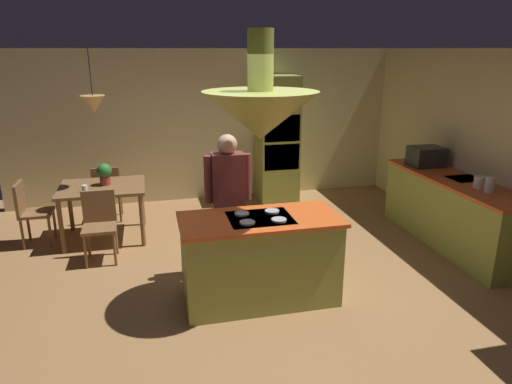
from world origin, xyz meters
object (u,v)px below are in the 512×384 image
object	(u,v)px
kitchen_island	(260,259)
chair_by_back_wall	(107,190)
person_at_island	(228,197)
dining_table	(103,193)
canister_sugar	(479,182)
microwave_on_counter	(426,156)
chair_facing_island	(99,221)
cup_on_table	(85,188)
oven_tower	(277,139)
potted_plant_on_table	(104,173)
canister_flour	(490,185)
chair_at_corner	(30,209)

from	to	relation	value
kitchen_island	chair_by_back_wall	size ratio (longest dim) A/B	1.87
person_at_island	chair_by_back_wall	distance (m)	2.63
dining_table	canister_sugar	xyz separation A→B (m)	(4.54, -1.72, 0.33)
person_at_island	microwave_on_counter	size ratio (longest dim) A/B	3.61
chair_facing_island	cup_on_table	bearing A→B (deg)	113.01
oven_tower	cup_on_table	xyz separation A→B (m)	(-2.99, -1.37, -0.26)
kitchen_island	cup_on_table	world-z (taller)	kitchen_island
canister_sugar	microwave_on_counter	xyz separation A→B (m)	(0.00, 1.13, 0.07)
kitchen_island	chair_facing_island	bearing A→B (deg)	140.13
canister_sugar	potted_plant_on_table	bearing A→B (deg)	158.55
chair_by_back_wall	person_at_island	bearing A→B (deg)	125.07
chair_by_back_wall	microwave_on_counter	distance (m)	4.75
kitchen_island	person_at_island	world-z (taller)	person_at_island
canister_flour	kitchen_island	bearing A→B (deg)	-175.92
chair_by_back_wall	potted_plant_on_table	world-z (taller)	potted_plant_on_table
cup_on_table	canister_flour	bearing A→B (deg)	-19.42
potted_plant_on_table	chair_by_back_wall	bearing A→B (deg)	94.16
dining_table	chair_by_back_wall	bearing A→B (deg)	90.00
dining_table	chair_at_corner	world-z (taller)	chair_at_corner
person_at_island	canister_sugar	size ratio (longest dim) A/B	11.50
chair_by_back_wall	microwave_on_counter	bearing A→B (deg)	164.45
chair_by_back_wall	chair_at_corner	size ratio (longest dim) A/B	1.00
microwave_on_counter	canister_sugar	bearing A→B (deg)	-90.00
oven_tower	chair_by_back_wall	world-z (taller)	oven_tower
chair_by_back_wall	oven_tower	bearing A→B (deg)	-170.61
canister_sugar	microwave_on_counter	bearing A→B (deg)	90.00
dining_table	chair_facing_island	distance (m)	0.70
chair_by_back_wall	canister_sugar	distance (m)	5.16
canister_sugar	kitchen_island	bearing A→B (deg)	-172.33
cup_on_table	dining_table	bearing A→B (deg)	50.17
oven_tower	canister_sugar	world-z (taller)	oven_tower
canister_sugar	cup_on_table	bearing A→B (deg)	162.54
cup_on_table	microwave_on_counter	distance (m)	4.75
chair_facing_island	person_at_island	bearing A→B (deg)	-27.13
kitchen_island	cup_on_table	bearing A→B (deg)	135.32
chair_facing_island	potted_plant_on_table	xyz separation A→B (m)	(0.05, 0.73, 0.42)
potted_plant_on_table	canister_sugar	bearing A→B (deg)	-21.45
kitchen_island	microwave_on_counter	distance (m)	3.27
dining_table	canister_flour	distance (m)	4.93
chair_facing_island	microwave_on_counter	xyz separation A→B (m)	(4.54, 0.10, 0.56)
chair_at_corner	canister_flour	xyz separation A→B (m)	(5.48, -1.90, 0.51)
kitchen_island	dining_table	bearing A→B (deg)	128.99
chair_by_back_wall	microwave_on_counter	xyz separation A→B (m)	(4.54, -1.26, 0.56)
dining_table	canister_sugar	world-z (taller)	canister_sugar
potted_plant_on_table	microwave_on_counter	size ratio (longest dim) A/B	0.65
oven_tower	kitchen_island	bearing A→B (deg)	-108.74
potted_plant_on_table	canister_flour	distance (m)	4.90
dining_table	potted_plant_on_table	size ratio (longest dim) A/B	3.76
dining_table	microwave_on_counter	world-z (taller)	microwave_on_counter
person_at_island	chair_facing_island	bearing A→B (deg)	152.87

